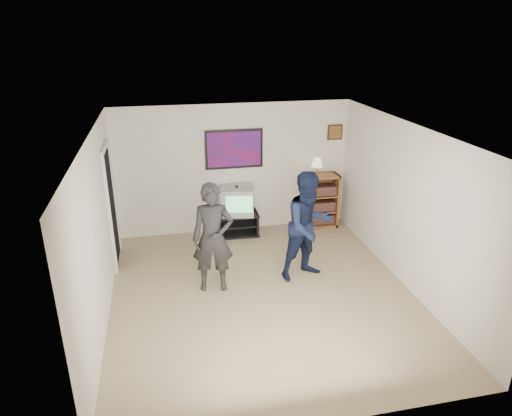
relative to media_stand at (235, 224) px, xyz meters
name	(u,v)px	position (x,y,z in m)	size (l,w,h in m)	color
room_shell	(258,210)	(0.05, -1.88, 1.03)	(4.51, 5.00, 2.51)	#7E6B50
media_stand	(235,224)	(0.00, 0.00, 0.00)	(0.90, 0.51, 0.44)	black
crt_television	(237,200)	(0.04, 0.00, 0.49)	(0.63, 0.53, 0.53)	#A5A5A0
bookshelf	(321,201)	(1.76, 0.05, 0.32)	(0.66, 0.38, 1.09)	brown
table_lamp	(317,167)	(1.64, 0.06, 1.04)	(0.22, 0.22, 0.35)	#F6E4BA
person_tall	(213,238)	(-0.64, -1.87, 0.63)	(0.62, 0.41, 1.71)	#242325
person_short	(308,226)	(0.87, -1.81, 0.66)	(0.86, 0.67, 1.77)	#131A34
controller_left	(211,207)	(-0.62, -1.66, 1.05)	(0.03, 0.11, 0.03)	white
controller_right	(303,216)	(0.84, -1.61, 0.76)	(0.04, 0.12, 0.04)	white
poster	(234,149)	(0.05, 0.25, 1.43)	(1.10, 0.03, 0.75)	black
air_vent	(204,135)	(-0.50, 0.25, 1.73)	(0.28, 0.02, 0.14)	white
small_picture	(335,132)	(2.05, 0.25, 1.66)	(0.30, 0.03, 0.30)	black
doorway	(111,207)	(-2.19, -0.63, 0.78)	(0.03, 0.85, 2.00)	black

